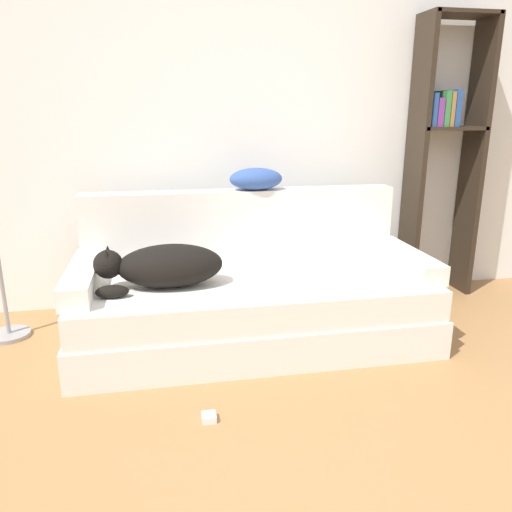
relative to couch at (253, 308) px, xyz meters
name	(u,v)px	position (x,y,z in m)	size (l,w,h in m)	color
wall_back	(256,103)	(0.16, 0.74, 1.16)	(7.47, 0.06, 2.70)	white
couch	(253,308)	(0.00, 0.00, 0.00)	(2.01, 0.93, 0.39)	silver
couch_backrest	(242,224)	(0.00, 0.39, 0.42)	(1.97, 0.15, 0.44)	silver
couch_arm_left	(83,277)	(-0.93, -0.01, 0.25)	(0.15, 0.74, 0.11)	silver
couch_arm_right	(404,259)	(0.93, -0.01, 0.25)	(0.15, 0.74, 0.11)	silver
dog	(164,266)	(-0.50, -0.08, 0.31)	(0.68, 0.31, 0.23)	black
laptop	(265,280)	(0.05, -0.10, 0.21)	(0.38, 0.30, 0.02)	silver
throw_pillow	(256,179)	(0.09, 0.39, 0.70)	(0.33, 0.21, 0.14)	#335199
bookshelf	(445,144)	(1.45, 0.55, 0.89)	(0.48, 0.26, 1.91)	#2D2319
power_adapter	(209,417)	(-0.34, -0.77, -0.17)	(0.06, 0.06, 0.03)	white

